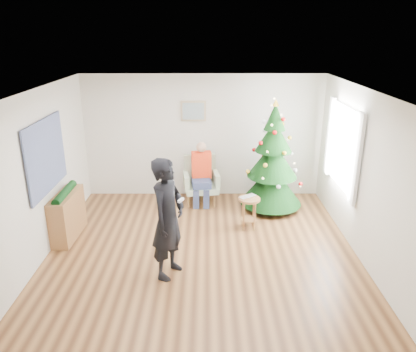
{
  "coord_description": "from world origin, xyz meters",
  "views": [
    {
      "loc": [
        0.09,
        -5.83,
        3.42
      ],
      "look_at": [
        0.1,
        0.6,
        1.1
      ],
      "focal_mm": 35.0,
      "sensor_mm": 36.0,
      "label": 1
    }
  ],
  "objects_px": {
    "stool": "(249,213)",
    "standing_man": "(168,219)",
    "console": "(68,216)",
    "armchair": "(201,186)",
    "christmas_tree": "(273,161)"
  },
  "relations": [
    {
      "from": "standing_man",
      "to": "console",
      "type": "relative_size",
      "value": 1.8
    },
    {
      "from": "console",
      "to": "stool",
      "type": "bearing_deg",
      "value": 7.75
    },
    {
      "from": "armchair",
      "to": "standing_man",
      "type": "relative_size",
      "value": 0.54
    },
    {
      "from": "christmas_tree",
      "to": "stool",
      "type": "bearing_deg",
      "value": -120.6
    },
    {
      "from": "christmas_tree",
      "to": "standing_man",
      "type": "relative_size",
      "value": 1.23
    },
    {
      "from": "christmas_tree",
      "to": "stool",
      "type": "height_order",
      "value": "christmas_tree"
    },
    {
      "from": "christmas_tree",
      "to": "console",
      "type": "bearing_deg",
      "value": -161.9
    },
    {
      "from": "christmas_tree",
      "to": "standing_man",
      "type": "distance_m",
      "value": 3.0
    },
    {
      "from": "stool",
      "to": "console",
      "type": "height_order",
      "value": "console"
    },
    {
      "from": "armchair",
      "to": "stool",
      "type": "bearing_deg",
      "value": -61.58
    },
    {
      "from": "stool",
      "to": "console",
      "type": "xyz_separation_m",
      "value": [
        -3.17,
        -0.31,
        0.1
      ]
    },
    {
      "from": "standing_man",
      "to": "stool",
      "type": "bearing_deg",
      "value": -17.92
    },
    {
      "from": "stool",
      "to": "standing_man",
      "type": "xyz_separation_m",
      "value": [
        -1.31,
        -1.47,
        0.6
      ]
    },
    {
      "from": "standing_man",
      "to": "console",
      "type": "distance_m",
      "value": 2.25
    },
    {
      "from": "stool",
      "to": "armchair",
      "type": "distance_m",
      "value": 1.51
    }
  ]
}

